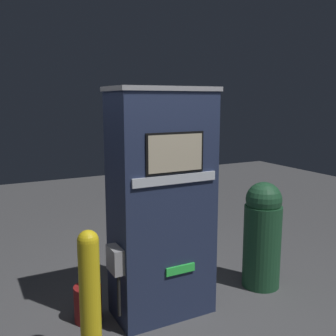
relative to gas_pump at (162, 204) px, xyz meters
name	(u,v)px	position (x,y,z in m)	size (l,w,h in m)	color
ground_plane	(174,324)	(0.00, -0.25, -1.05)	(14.00, 14.00, 0.00)	#4C4C4F
gas_pump	(162,204)	(0.00, 0.00, 0.00)	(1.00, 0.53, 2.10)	#232D4C
safety_bollard	(90,297)	(-0.82, -0.45, -0.49)	(0.16, 0.16, 1.07)	yellow
trash_bin	(262,234)	(1.19, -0.02, -0.47)	(0.40, 0.40, 1.14)	#1E4C2D
squeegee_bucket	(88,303)	(-0.66, 0.17, -0.88)	(0.25, 0.25, 0.74)	maroon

